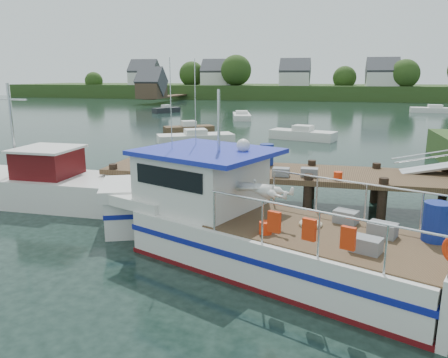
% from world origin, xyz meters
% --- Properties ---
extents(ground_plane, '(160.00, 160.00, 0.00)m').
position_xyz_m(ground_plane, '(0.00, 0.00, 0.00)').
color(ground_plane, black).
extents(far_shore, '(140.00, 42.55, 9.22)m').
position_xyz_m(far_shore, '(0.01, 82.37, 2.10)').
color(far_shore, '#2D471D').
rests_on(far_shore, ground).
extents(dock, '(16.60, 3.00, 4.78)m').
position_xyz_m(dock, '(6.51, 0.01, 2.24)').
color(dock, '#4E3925').
rests_on(dock, ground).
extents(lobster_boat, '(11.02, 6.69, 5.46)m').
position_xyz_m(lobster_boat, '(0.38, -5.16, 0.99)').
color(lobster_boat, silver).
rests_on(lobster_boat, ground).
extents(work_boat, '(8.85, 2.71, 4.68)m').
position_xyz_m(work_boat, '(-8.96, -1.86, 0.74)').
color(work_boat, silver).
rests_on(work_boat, ground).
extents(moored_rowboat, '(4.28, 3.44, 1.21)m').
position_xyz_m(moored_rowboat, '(-9.03, 18.83, 0.45)').
color(moored_rowboat, '#4E3925').
rests_on(moored_rowboat, ground).
extents(moored_far, '(6.33, 2.46, 1.06)m').
position_xyz_m(moored_far, '(16.43, 48.72, 0.39)').
color(moored_far, silver).
rests_on(moored_far, ground).
extents(moored_a, '(5.88, 4.37, 1.04)m').
position_xyz_m(moored_a, '(-7.15, 14.76, 0.39)').
color(moored_a, silver).
rests_on(moored_a, ground).
extents(moored_b, '(5.38, 3.16, 1.13)m').
position_xyz_m(moored_b, '(0.56, 18.40, 0.42)').
color(moored_b, silver).
rests_on(moored_b, ground).
extents(moored_d, '(3.21, 5.91, 0.95)m').
position_xyz_m(moored_d, '(-7.43, 33.63, 0.35)').
color(moored_d, silver).
rests_on(moored_d, ground).
extents(moored_e, '(3.24, 3.91, 1.06)m').
position_xyz_m(moored_e, '(-19.18, 39.97, 0.39)').
color(moored_e, black).
rests_on(moored_e, ground).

